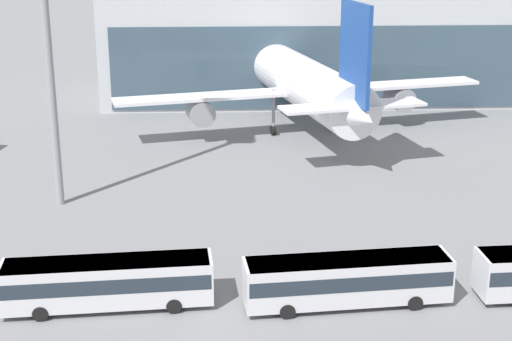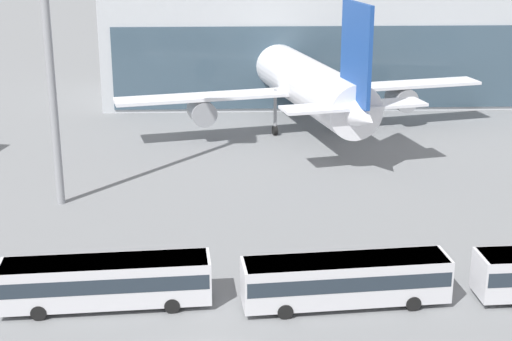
% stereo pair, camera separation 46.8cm
% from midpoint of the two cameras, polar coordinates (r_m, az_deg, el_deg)
% --- Properties ---
extents(airliner_at_gate_far, '(42.74, 40.53, 16.37)m').
position_cam_midpoint_polar(airliner_at_gate_far, '(90.58, 3.13, 6.53)').
color(airliner_at_gate_far, white).
rests_on(airliner_at_gate_far, ground_plane).
extents(shuttle_bus_1, '(13.52, 3.83, 3.22)m').
position_cam_midpoint_polar(shuttle_bus_1, '(51.34, -10.99, -7.86)').
color(shuttle_bus_1, silver).
rests_on(shuttle_bus_1, ground_plane).
extents(shuttle_bus_2, '(13.55, 4.03, 3.22)m').
position_cam_midpoint_polar(shuttle_bus_2, '(51.05, 6.41, -7.77)').
color(shuttle_bus_2, silver).
rests_on(shuttle_bus_2, ground_plane).
extents(lane_stripe_4, '(8.59, 3.50, 0.01)m').
position_cam_midpoint_polar(lane_stripe_4, '(53.29, -8.89, -8.99)').
color(lane_stripe_4, yellow).
rests_on(lane_stripe_4, ground_plane).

